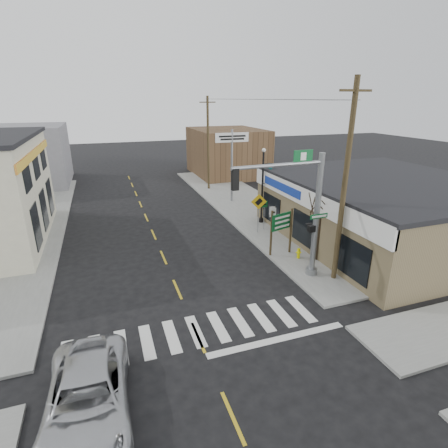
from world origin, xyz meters
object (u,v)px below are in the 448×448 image
object	(u,v)px
lamp_post	(263,180)
dance_center_sign	(232,148)
suv	(88,397)
fire_hydrant	(299,253)
utility_pole_near	(345,183)
traffic_signal_pole	(304,205)
utility_pole_far	(208,143)
bare_tree	(323,199)
guide_sign	(282,226)

from	to	relation	value
lamp_post	dance_center_sign	distance (m)	6.55
suv	fire_hydrant	xyz separation A→B (m)	(11.65, 7.50, -0.25)
suv	utility_pole_near	bearing A→B (deg)	23.81
traffic_signal_pole	dance_center_sign	size ratio (longest dim) A/B	1.04
utility_pole_near	utility_pole_far	bearing A→B (deg)	89.31
lamp_post	utility_pole_near	bearing A→B (deg)	-69.36
fire_hydrant	lamp_post	xyz separation A→B (m)	(0.70, 6.61, 2.91)
suv	dance_center_sign	world-z (taller)	dance_center_sign
lamp_post	bare_tree	distance (m)	7.14
dance_center_sign	utility_pole_near	distance (m)	15.68
guide_sign	fire_hydrant	bearing A→B (deg)	-67.56
fire_hydrant	lamp_post	bearing A→B (deg)	84.00
fire_hydrant	utility_pole_near	distance (m)	5.52
lamp_post	utility_pole_near	xyz separation A→B (m)	(-0.16, -9.34, 1.86)
suv	fire_hydrant	size ratio (longest dim) A/B	8.15
traffic_signal_pole	utility_pole_near	bearing A→B (deg)	-26.70
traffic_signal_pole	dance_center_sign	world-z (taller)	traffic_signal_pole
lamp_post	utility_pole_far	world-z (taller)	utility_pole_far
lamp_post	bare_tree	world-z (taller)	lamp_post
guide_sign	traffic_signal_pole	bearing A→B (deg)	-115.34
guide_sign	fire_hydrant	xyz separation A→B (m)	(0.74, -0.90, -1.48)
guide_sign	bare_tree	distance (m)	2.88
suv	lamp_post	xyz separation A→B (m)	(12.35, 14.11, 2.66)
guide_sign	dance_center_sign	world-z (taller)	dance_center_sign
guide_sign	lamp_post	bearing A→B (deg)	59.04
fire_hydrant	bare_tree	size ratio (longest dim) A/B	0.14
fire_hydrant	utility_pole_near	size ratio (longest dim) A/B	0.06
traffic_signal_pole	utility_pole_near	world-z (taller)	utility_pole_near
suv	bare_tree	distance (m)	14.74
utility_pole_near	fire_hydrant	bearing A→B (deg)	98.76
dance_center_sign	fire_hydrant	bearing A→B (deg)	-90.80
suv	lamp_post	distance (m)	18.93
suv	utility_pole_near	world-z (taller)	utility_pole_near
traffic_signal_pole	bare_tree	distance (m)	2.59
lamp_post	traffic_signal_pole	bearing A→B (deg)	-80.62
utility_pole_near	utility_pole_far	world-z (taller)	utility_pole_near
suv	guide_sign	bearing A→B (deg)	40.03
traffic_signal_pole	lamp_post	world-z (taller)	traffic_signal_pole
fire_hydrant	utility_pole_far	distance (m)	18.70
utility_pole_far	dance_center_sign	bearing A→B (deg)	-77.79
utility_pole_far	suv	bearing A→B (deg)	-108.95
lamp_post	utility_pole_near	world-z (taller)	utility_pole_near
guide_sign	fire_hydrant	size ratio (longest dim) A/B	4.38
traffic_signal_pole	suv	bearing A→B (deg)	-155.01
guide_sign	lamp_post	xyz separation A→B (m)	(1.43, 5.71, 1.43)
suv	dance_center_sign	xyz separation A→B (m)	(12.22, 20.45, 4.29)
lamp_post	bare_tree	bearing A→B (deg)	-66.32
traffic_signal_pole	utility_pole_near	size ratio (longest dim) A/B	0.67
dance_center_sign	utility_pole_near	size ratio (longest dim) A/B	0.65
utility_pole_near	dance_center_sign	bearing A→B (deg)	87.55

